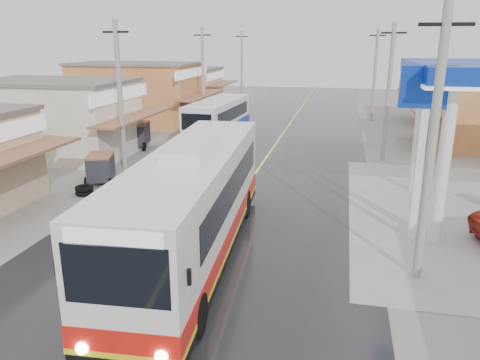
% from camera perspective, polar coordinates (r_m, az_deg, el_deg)
% --- Properties ---
extents(ground, '(120.00, 120.00, 0.00)m').
position_cam_1_polar(ground, '(16.11, -5.08, -9.14)').
color(ground, slate).
rests_on(ground, ground).
extents(road, '(12.00, 90.00, 0.02)m').
position_cam_1_polar(road, '(29.97, 3.52, 3.16)').
color(road, black).
rests_on(road, ground).
extents(centre_line, '(0.15, 90.00, 0.01)m').
position_cam_1_polar(centre_line, '(29.97, 3.52, 3.18)').
color(centre_line, '#D8CC4C').
rests_on(centre_line, road).
extents(shopfronts_left, '(11.00, 44.00, 5.20)m').
position_cam_1_polar(shopfronts_left, '(36.96, -16.10, 5.10)').
color(shopfronts_left, tan).
rests_on(shopfronts_left, ground).
extents(utility_poles_left, '(1.60, 50.00, 8.00)m').
position_cam_1_polar(utility_poles_left, '(32.70, -8.43, 4.13)').
color(utility_poles_left, gray).
rests_on(utility_poles_left, ground).
extents(utility_poles_right, '(1.60, 36.00, 8.00)m').
position_cam_1_polar(utility_poles_right, '(29.74, 16.96, 2.32)').
color(utility_poles_right, gray).
rests_on(utility_poles_right, ground).
extents(coach_bus, '(3.52, 12.55, 3.88)m').
position_cam_1_polar(coach_bus, '(15.38, -5.65, -2.90)').
color(coach_bus, silver).
rests_on(coach_bus, road).
extents(second_bus, '(2.83, 8.87, 2.91)m').
position_cam_1_polar(second_bus, '(33.85, -2.69, 7.42)').
color(second_bus, silver).
rests_on(second_bus, road).
extents(cyclist, '(1.41, 2.24, 2.28)m').
position_cam_1_polar(cyclist, '(26.51, -4.38, 2.99)').
color(cyclist, black).
rests_on(cyclist, ground).
extents(tricycle_near, '(1.85, 2.12, 1.51)m').
position_cam_1_polar(tricycle_near, '(24.61, -16.65, 1.53)').
color(tricycle_near, '#26262D').
rests_on(tricycle_near, ground).
extents(tricycle_far, '(1.90, 2.33, 1.74)m').
position_cam_1_polar(tricycle_far, '(32.24, -12.42, 5.54)').
color(tricycle_far, '#26262D').
rests_on(tricycle_far, ground).
extents(tyre_stack, '(0.86, 0.86, 0.44)m').
position_cam_1_polar(tyre_stack, '(23.22, -18.45, -1.19)').
color(tyre_stack, black).
rests_on(tyre_stack, ground).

